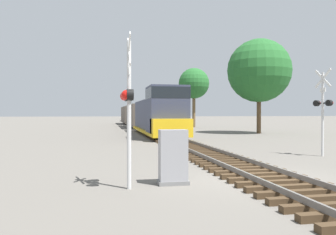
{
  "coord_description": "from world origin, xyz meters",
  "views": [
    {
      "loc": [
        -4.95,
        -9.57,
        2.11
      ],
      "look_at": [
        -1.26,
        9.27,
        1.85
      ],
      "focal_mm": 35.0,
      "sensor_mm": 36.0,
      "label": 1
    }
  ],
  "objects_px": {
    "tree_far_right": "(259,71)",
    "crossing_signal_near": "(128,100)",
    "tree_mid_background": "(194,84)",
    "crossing_signal_far": "(323,106)",
    "relay_cabinet": "(173,157)",
    "freight_train": "(140,115)"
  },
  "relations": [
    {
      "from": "relay_cabinet",
      "to": "freight_train",
      "type": "bearing_deg",
      "value": 85.28
    },
    {
      "from": "crossing_signal_far",
      "to": "tree_mid_background",
      "type": "height_order",
      "value": "tree_mid_background"
    },
    {
      "from": "tree_far_right",
      "to": "tree_mid_background",
      "type": "xyz_separation_m",
      "value": [
        -2.6,
        15.68,
        0.01
      ]
    },
    {
      "from": "tree_far_right",
      "to": "crossing_signal_near",
      "type": "bearing_deg",
      "value": -124.09
    },
    {
      "from": "tree_far_right",
      "to": "tree_mid_background",
      "type": "relative_size",
      "value": 1.11
    },
    {
      "from": "freight_train",
      "to": "crossing_signal_far",
      "type": "distance_m",
      "value": 31.4
    },
    {
      "from": "freight_train",
      "to": "tree_far_right",
      "type": "xyz_separation_m",
      "value": [
        10.83,
        -13.66,
        4.7
      ]
    },
    {
      "from": "relay_cabinet",
      "to": "tree_far_right",
      "type": "bearing_deg",
      "value": 57.96
    },
    {
      "from": "crossing_signal_near",
      "to": "tree_mid_background",
      "type": "height_order",
      "value": "tree_mid_background"
    },
    {
      "from": "relay_cabinet",
      "to": "crossing_signal_far",
      "type": "bearing_deg",
      "value": 29.32
    },
    {
      "from": "relay_cabinet",
      "to": "tree_mid_background",
      "type": "relative_size",
      "value": 0.18
    },
    {
      "from": "freight_train",
      "to": "crossing_signal_near",
      "type": "relative_size",
      "value": 10.79
    },
    {
      "from": "tree_far_right",
      "to": "freight_train",
      "type": "bearing_deg",
      "value": 128.41
    },
    {
      "from": "crossing_signal_far",
      "to": "relay_cabinet",
      "type": "bearing_deg",
      "value": 103.49
    },
    {
      "from": "tree_mid_background",
      "to": "crossing_signal_far",
      "type": "bearing_deg",
      "value": -94.61
    },
    {
      "from": "crossing_signal_near",
      "to": "crossing_signal_far",
      "type": "bearing_deg",
      "value": 117.3
    },
    {
      "from": "crossing_signal_far",
      "to": "tree_far_right",
      "type": "relative_size",
      "value": 0.44
    },
    {
      "from": "freight_train",
      "to": "relay_cabinet",
      "type": "distance_m",
      "value": 35.82
    },
    {
      "from": "freight_train",
      "to": "crossing_signal_far",
      "type": "height_order",
      "value": "crossing_signal_far"
    },
    {
      "from": "relay_cabinet",
      "to": "tree_far_right",
      "type": "distance_m",
      "value": 26.59
    },
    {
      "from": "freight_train",
      "to": "tree_mid_background",
      "type": "xyz_separation_m",
      "value": [
        8.23,
        2.02,
        4.7
      ]
    },
    {
      "from": "crossing_signal_far",
      "to": "relay_cabinet",
      "type": "height_order",
      "value": "crossing_signal_far"
    }
  ]
}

